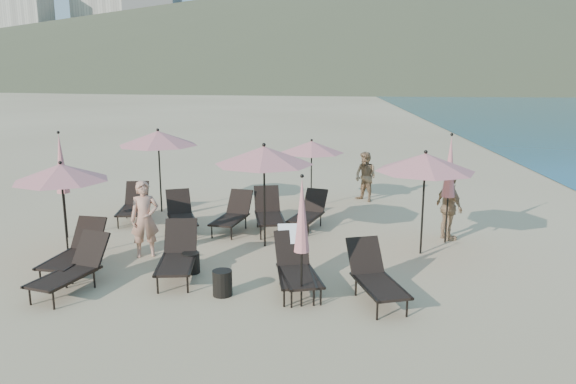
{
  "coord_description": "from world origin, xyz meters",
  "views": [
    {
      "loc": [
        0.89,
        -10.41,
        4.2
      ],
      "look_at": [
        0.27,
        3.5,
        1.1
      ],
      "focal_mm": 35.0,
      "sensor_mm": 36.0,
      "label": 1
    }
  ],
  "objects_px": {
    "lounger_1": "(72,268)",
    "umbrella_closed_0": "(302,216)",
    "lounger_6": "(134,205)",
    "beachgoer_a": "(145,219)",
    "lounger_2": "(178,254)",
    "beachgoer_c": "(449,207)",
    "lounger_3": "(297,267)",
    "umbrella_open_3": "(158,138)",
    "side_table_0": "(191,263)",
    "lounger_5": "(375,276)",
    "umbrella_open_1": "(264,155)",
    "lounger_9": "(269,212)",
    "lounger_8": "(233,214)",
    "umbrella_closed_2": "(61,164)",
    "umbrella_closed_1": "(450,167)",
    "umbrella_open_2": "(425,162)",
    "lounger_10": "(309,212)",
    "beachgoer_b": "(366,177)",
    "lounger_4": "(294,262)",
    "side_table_1": "(222,283)",
    "lounger_0": "(75,251)",
    "lounger_7": "(181,214)",
    "umbrella_open_0": "(61,173)"
  },
  "relations": [
    {
      "from": "lounger_10",
      "to": "beachgoer_b",
      "type": "xyz_separation_m",
      "value": [
        1.78,
        3.13,
        0.36
      ]
    },
    {
      "from": "lounger_5",
      "to": "side_table_0",
      "type": "height_order",
      "value": "lounger_5"
    },
    {
      "from": "umbrella_closed_0",
      "to": "lounger_2",
      "type": "bearing_deg",
      "value": 152.37
    },
    {
      "from": "lounger_3",
      "to": "beachgoer_a",
      "type": "xyz_separation_m",
      "value": [
        -3.48,
        1.83,
        0.41
      ]
    },
    {
      "from": "lounger_5",
      "to": "umbrella_open_1",
      "type": "height_order",
      "value": "umbrella_open_1"
    },
    {
      "from": "beachgoer_c",
      "to": "lounger_3",
      "type": "bearing_deg",
      "value": 111.38
    },
    {
      "from": "lounger_0",
      "to": "lounger_7",
      "type": "bearing_deg",
      "value": 73.04
    },
    {
      "from": "lounger_0",
      "to": "lounger_4",
      "type": "xyz_separation_m",
      "value": [
        4.59,
        -0.62,
        0.05
      ]
    },
    {
      "from": "lounger_3",
      "to": "umbrella_open_3",
      "type": "bearing_deg",
      "value": 112.1
    },
    {
      "from": "umbrella_open_3",
      "to": "umbrella_closed_0",
      "type": "height_order",
      "value": "umbrella_open_3"
    },
    {
      "from": "lounger_2",
      "to": "lounger_10",
      "type": "relative_size",
      "value": 1.07
    },
    {
      "from": "lounger_4",
      "to": "lounger_7",
      "type": "bearing_deg",
      "value": 122.51
    },
    {
      "from": "lounger_4",
      "to": "lounger_1",
      "type": "bearing_deg",
      "value": 177.94
    },
    {
      "from": "umbrella_open_1",
      "to": "side_table_0",
      "type": "height_order",
      "value": "umbrella_open_1"
    },
    {
      "from": "lounger_0",
      "to": "lounger_9",
      "type": "distance_m",
      "value": 5.03
    },
    {
      "from": "umbrella_open_0",
      "to": "umbrella_open_3",
      "type": "distance_m",
      "value": 4.34
    },
    {
      "from": "lounger_1",
      "to": "umbrella_closed_0",
      "type": "bearing_deg",
      "value": 11.5
    },
    {
      "from": "lounger_2",
      "to": "beachgoer_a",
      "type": "xyz_separation_m",
      "value": [
        -1.04,
        1.28,
        0.38
      ]
    },
    {
      "from": "umbrella_open_3",
      "to": "side_table_0",
      "type": "bearing_deg",
      "value": -68.58
    },
    {
      "from": "umbrella_open_2",
      "to": "beachgoer_a",
      "type": "relative_size",
      "value": 1.39
    },
    {
      "from": "umbrella_closed_1",
      "to": "umbrella_closed_2",
      "type": "relative_size",
      "value": 1.0
    },
    {
      "from": "lounger_6",
      "to": "lounger_9",
      "type": "height_order",
      "value": "lounger_9"
    },
    {
      "from": "lounger_5",
      "to": "side_table_0",
      "type": "xyz_separation_m",
      "value": [
        -3.68,
        1.24,
        -0.25
      ]
    },
    {
      "from": "lounger_2",
      "to": "lounger_9",
      "type": "distance_m",
      "value": 3.84
    },
    {
      "from": "lounger_6",
      "to": "lounger_8",
      "type": "height_order",
      "value": "lounger_6"
    },
    {
      "from": "beachgoer_c",
      "to": "beachgoer_a",
      "type": "bearing_deg",
      "value": 80.88
    },
    {
      "from": "umbrella_open_1",
      "to": "umbrella_open_2",
      "type": "relative_size",
      "value": 1.04
    },
    {
      "from": "umbrella_closed_1",
      "to": "umbrella_closed_2",
      "type": "height_order",
      "value": "umbrella_closed_2"
    },
    {
      "from": "side_table_0",
      "to": "beachgoer_c",
      "type": "distance_m",
      "value": 6.47
    },
    {
      "from": "lounger_7",
      "to": "umbrella_open_2",
      "type": "height_order",
      "value": "umbrella_open_2"
    },
    {
      "from": "umbrella_open_2",
      "to": "side_table_0",
      "type": "distance_m",
      "value": 5.57
    },
    {
      "from": "lounger_9",
      "to": "umbrella_open_1",
      "type": "xyz_separation_m",
      "value": [
        0.01,
        -1.4,
        1.72
      ]
    },
    {
      "from": "lounger_5",
      "to": "umbrella_closed_1",
      "type": "relative_size",
      "value": 0.68
    },
    {
      "from": "lounger_6",
      "to": "beachgoer_a",
      "type": "bearing_deg",
      "value": -74.02
    },
    {
      "from": "lounger_0",
      "to": "umbrella_open_3",
      "type": "relative_size",
      "value": 0.74
    },
    {
      "from": "lounger_5",
      "to": "lounger_9",
      "type": "height_order",
      "value": "lounger_9"
    },
    {
      "from": "lounger_1",
      "to": "side_table_1",
      "type": "bearing_deg",
      "value": 16.72
    },
    {
      "from": "lounger_5",
      "to": "umbrella_closed_1",
      "type": "xyz_separation_m",
      "value": [
        2.1,
        3.56,
        1.41
      ]
    },
    {
      "from": "lounger_5",
      "to": "umbrella_closed_2",
      "type": "bearing_deg",
      "value": 138.71
    },
    {
      "from": "lounger_8",
      "to": "beachgoer_c",
      "type": "relative_size",
      "value": 1.07
    },
    {
      "from": "umbrella_open_2",
      "to": "beachgoer_c",
      "type": "bearing_deg",
      "value": 52.42
    },
    {
      "from": "lounger_3",
      "to": "lounger_5",
      "type": "xyz_separation_m",
      "value": [
        1.45,
        -0.43,
        0.01
      ]
    },
    {
      "from": "lounger_10",
      "to": "beachgoer_b",
      "type": "bearing_deg",
      "value": 79.81
    },
    {
      "from": "lounger_1",
      "to": "lounger_9",
      "type": "height_order",
      "value": "lounger_9"
    },
    {
      "from": "lounger_1",
      "to": "umbrella_closed_2",
      "type": "xyz_separation_m",
      "value": [
        -1.61,
        3.4,
        1.41
      ]
    },
    {
      "from": "umbrella_open_2",
      "to": "beachgoer_b",
      "type": "distance_m",
      "value": 5.4
    },
    {
      "from": "lounger_8",
      "to": "beachgoer_b",
      "type": "distance_m",
      "value": 5.15
    },
    {
      "from": "lounger_9",
      "to": "lounger_10",
      "type": "xyz_separation_m",
      "value": [
        1.05,
        0.26,
        -0.05
      ]
    },
    {
      "from": "umbrella_open_1",
      "to": "umbrella_open_2",
      "type": "bearing_deg",
      "value": -5.93
    },
    {
      "from": "lounger_6",
      "to": "umbrella_open_2",
      "type": "xyz_separation_m",
      "value": [
        7.49,
        -2.52,
        1.67
      ]
    }
  ]
}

